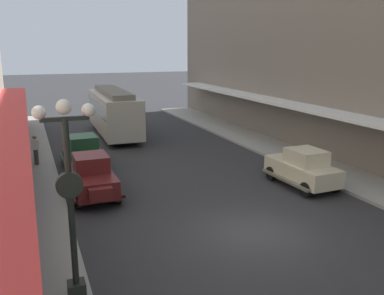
# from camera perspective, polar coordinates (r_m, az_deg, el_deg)

# --- Properties ---
(ground_plane) EXTENTS (200.00, 200.00, 0.00)m
(ground_plane) POSITION_cam_1_polar(r_m,az_deg,el_deg) (15.49, 8.37, -11.34)
(ground_plane) COLOR #2D2D30
(sidewalk_left) EXTENTS (3.00, 60.00, 0.15)m
(sidewalk_left) POSITION_cam_1_polar(r_m,az_deg,el_deg) (13.69, -21.13, -15.30)
(sidewalk_left) COLOR #99968E
(sidewalk_left) RESTS_ON ground
(parked_car_1) EXTENTS (2.26, 4.30, 1.84)m
(parked_car_1) POSITION_cam_1_polar(r_m,az_deg,el_deg) (20.55, 14.82, -2.58)
(parked_car_1) COLOR beige
(parked_car_1) RESTS_ON ground
(parked_car_2) EXTENTS (2.14, 4.26, 1.84)m
(parked_car_2) POSITION_cam_1_polar(r_m,az_deg,el_deg) (19.08, -13.43, -3.73)
(parked_car_2) COLOR #591919
(parked_car_2) RESTS_ON ground
(parked_car_3) EXTENTS (2.22, 4.29, 1.84)m
(parked_car_3) POSITION_cam_1_polar(r_m,az_deg,el_deg) (23.70, -14.65, -0.46)
(parked_car_3) COLOR #193D23
(parked_car_3) RESTS_ON ground
(streetcar) EXTENTS (2.74, 9.66, 3.46)m
(streetcar) POSITION_cam_1_polar(r_m,az_deg,el_deg) (31.91, -10.62, 5.00)
(streetcar) COLOR #ADA899
(streetcar) RESTS_ON ground
(lamp_post_with_clock) EXTENTS (1.42, 0.44, 5.16)m
(lamp_post_with_clock) POSITION_cam_1_polar(r_m,az_deg,el_deg) (10.57, -16.27, -6.26)
(lamp_post_with_clock) COLOR black
(lamp_post_with_clock) RESTS_ON sidewalk_left
(fire_hydrant) EXTENTS (0.24, 0.24, 0.82)m
(fire_hydrant) POSITION_cam_1_polar(r_m,az_deg,el_deg) (22.02, 17.35, -2.72)
(fire_hydrant) COLOR #B21E19
(fire_hydrant) RESTS_ON sidewalk_right
(pedestrian_0) EXTENTS (0.36, 0.24, 1.64)m
(pedestrian_0) POSITION_cam_1_polar(r_m,az_deg,el_deg) (24.57, -20.52, -0.29)
(pedestrian_0) COLOR #4C4238
(pedestrian_0) RESTS_ON sidewalk_left
(pedestrian_3) EXTENTS (0.36, 0.28, 1.67)m
(pedestrian_3) POSITION_cam_1_polar(r_m,az_deg,el_deg) (32.57, -22.53, 2.78)
(pedestrian_3) COLOR #4C4238
(pedestrian_3) RESTS_ON sidewalk_left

